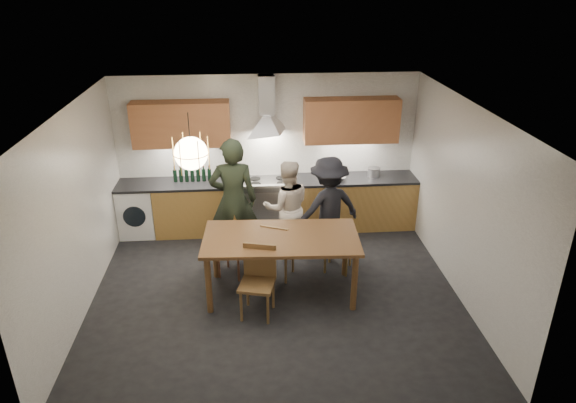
{
  "coord_description": "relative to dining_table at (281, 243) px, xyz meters",
  "views": [
    {
      "loc": [
        -0.3,
        -6.0,
        4.1
      ],
      "look_at": [
        0.2,
        0.4,
        1.2
      ],
      "focal_mm": 32.0,
      "sensor_mm": 36.0,
      "label": 1
    }
  ],
  "objects": [
    {
      "name": "wine_bottles",
      "position": [
        -1.34,
        2.01,
        0.26
      ],
      "size": [
        0.63,
        0.06,
        0.26
      ],
      "color": "black",
      "rests_on": "counter_run"
    },
    {
      "name": "counter_run",
      "position": [
        -0.06,
        1.95,
        -0.32
      ],
      "size": [
        5.0,
        0.62,
        0.9
      ],
      "color": "tan",
      "rests_on": "ground"
    },
    {
      "name": "chair_front",
      "position": [
        -0.32,
        -0.4,
        -0.23
      ],
      "size": [
        0.52,
        0.52,
        0.94
      ],
      "rotation": [
        0.0,
        0.0,
        -0.25
      ],
      "color": "brown",
      "rests_on": "ground"
    },
    {
      "name": "dining_table",
      "position": [
        0.0,
        0.0,
        0.0
      ],
      "size": [
        2.11,
        1.13,
        0.87
      ],
      "rotation": [
        0.0,
        0.0,
        -0.05
      ],
      "color": "brown",
      "rests_on": "ground"
    },
    {
      "name": "pendant_lamp",
      "position": [
        -1.08,
        -0.1,
        1.33
      ],
      "size": [
        0.43,
        0.43,
        0.7
      ],
      "color": "black",
      "rests_on": "ground"
    },
    {
      "name": "chair_back_right",
      "position": [
        0.85,
        0.45,
        -0.27
      ],
      "size": [
        0.51,
        0.51,
        0.87
      ],
      "rotation": [
        0.0,
        0.0,
        2.77
      ],
      "color": "brown",
      "rests_on": "ground"
    },
    {
      "name": "person_mid",
      "position": [
        0.17,
        1.15,
        -0.01
      ],
      "size": [
        0.78,
        0.64,
        1.52
      ],
      "primitive_type": "imported",
      "rotation": [
        0.0,
        0.0,
        3.23
      ],
      "color": "beige",
      "rests_on": "ground"
    },
    {
      "name": "room_shell",
      "position": [
        -0.08,
        0.0,
        0.94
      ],
      "size": [
        5.02,
        4.52,
        2.61
      ],
      "color": "white",
      "rests_on": "ground"
    },
    {
      "name": "ground",
      "position": [
        -0.08,
        0.0,
        -0.77
      ],
      "size": [
        5.0,
        5.0,
        0.0
      ],
      "primitive_type": "plane",
      "color": "black",
      "rests_on": "ground"
    },
    {
      "name": "range_stove",
      "position": [
        -0.08,
        1.94,
        -0.33
      ],
      "size": [
        0.9,
        0.6,
        0.92
      ],
      "color": "silver",
      "rests_on": "ground"
    },
    {
      "name": "chair_back_mid",
      "position": [
        -0.04,
        0.35,
        -0.26
      ],
      "size": [
        0.53,
        0.53,
        0.89
      ],
      "rotation": [
        0.0,
        0.0,
        2.73
      ],
      "color": "brown",
      "rests_on": "ground"
    },
    {
      "name": "wall_fixtures",
      "position": [
        -0.08,
        2.07,
        1.1
      ],
      "size": [
        4.3,
        0.54,
        1.1
      ],
      "color": "#C77D4C",
      "rests_on": "ground"
    },
    {
      "name": "person_left",
      "position": [
        -0.64,
        1.02,
        0.19
      ],
      "size": [
        0.7,
        0.46,
        1.93
      ],
      "primitive_type": "imported",
      "rotation": [
        0.0,
        0.0,
        3.14
      ],
      "color": "black",
      "rests_on": "ground"
    },
    {
      "name": "person_right",
      "position": [
        0.79,
        1.01,
        0.03
      ],
      "size": [
        1.17,
        0.9,
        1.61
      ],
      "primitive_type": "imported",
      "rotation": [
        0.0,
        0.0,
        3.47
      ],
      "color": "black",
      "rests_on": "ground"
    },
    {
      "name": "chair_back_left",
      "position": [
        -0.7,
        0.45,
        -0.29
      ],
      "size": [
        0.49,
        0.49,
        0.83
      ],
      "rotation": [
        0.0,
        0.0,
        2.75
      ],
      "color": "brown",
      "rests_on": "ground"
    },
    {
      "name": "stock_pot",
      "position": [
        1.71,
        1.99,
        0.2
      ],
      "size": [
        0.26,
        0.26,
        0.14
      ],
      "primitive_type": "cylinder",
      "rotation": [
        0.0,
        0.0,
        -0.33
      ],
      "color": "silver",
      "rests_on": "counter_run"
    },
    {
      "name": "mixing_bowl",
      "position": [
        1.05,
        1.9,
        0.17
      ],
      "size": [
        0.36,
        0.36,
        0.08
      ],
      "primitive_type": "imported",
      "rotation": [
        0.0,
        0.0,
        -0.08
      ],
      "color": "#B9B8BC",
      "rests_on": "counter_run"
    }
  ]
}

